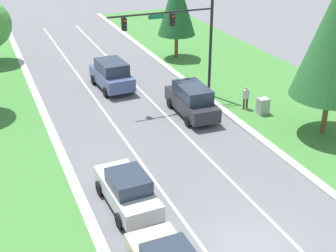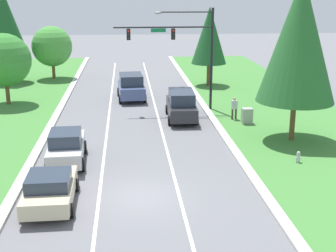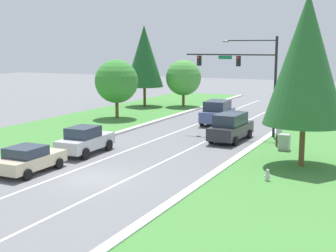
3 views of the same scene
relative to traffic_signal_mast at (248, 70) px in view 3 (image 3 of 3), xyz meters
The scene contains 19 objects.
ground_plane 16.76m from the traffic_signal_mast, 104.11° to the right, with size 160.00×160.00×0.00m, color slate.
curb_strip_right 16.37m from the traffic_signal_mast, 83.51° to the right, with size 0.50×90.00×0.15m.
curb_strip_left 18.87m from the traffic_signal_mast, 121.66° to the right, with size 0.50×90.00×0.15m.
grass_verge_right 17.73m from the traffic_signal_mast, 65.62° to the right, with size 10.00×90.00×0.08m.
lane_stripe_inner_left 17.26m from the traffic_signal_mast, 110.19° to the right, with size 0.14×81.00×0.01m.
lane_stripe_inner_right 16.43m from the traffic_signal_mast, 97.69° to the right, with size 0.14×81.00×0.01m.
traffic_signal_mast is the anchor object (origin of this frame).
champagne_sedan 18.28m from the traffic_signal_mast, 115.74° to the right, with size 2.21×4.27×1.50m.
charcoal_suv 4.84m from the traffic_signal_mast, 100.34° to the right, with size 2.20×5.16×2.08m.
slate_blue_suv 6.99m from the traffic_signal_mast, 133.66° to the left, with size 2.44×4.78×2.16m.
silver_sedan 13.91m from the traffic_signal_mast, 125.10° to the right, with size 2.12×4.62×1.82m.
utility_cabinet 7.41m from the traffic_signal_mast, 48.38° to the right, with size 0.70×0.60×1.15m.
pedestrian 6.21m from the traffic_signal_mast, 44.81° to the right, with size 0.40×0.26×1.69m.
fire_hydrant 13.82m from the traffic_signal_mast, 68.75° to the right, with size 0.34×0.20×0.70m.
conifer_near_right_tree 9.88m from the traffic_signal_mast, 68.95° to the left, with size 3.31×3.31×7.49m.
oak_near_left_tree 18.59m from the traffic_signal_mast, 129.73° to the left, with size 4.09×4.09×5.45m.
conifer_far_right_tree 10.04m from the traffic_signal_mast, 55.23° to the right, with size 4.63×4.63×9.91m.
oak_far_left_tree 14.27m from the traffic_signal_mast, 167.81° to the left, with size 4.18×4.18×5.73m.
conifer_mid_left_tree 20.08m from the traffic_signal_mast, 142.38° to the left, with size 4.38×4.38×9.37m.
Camera 3 is at (14.18, -19.82, 6.88)m, focal length 50.00 mm.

